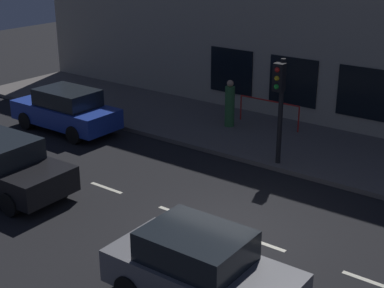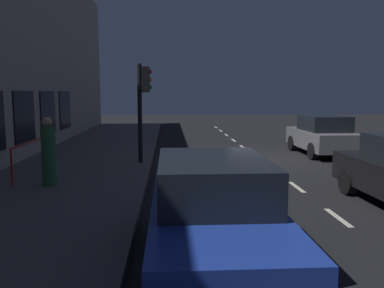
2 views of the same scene
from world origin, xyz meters
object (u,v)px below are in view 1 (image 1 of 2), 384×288
Objects in this scene: parked_car_2 at (66,110)px; pedestrian_0 at (230,105)px; parked_car_0 at (201,270)px; traffic_light at (280,94)px; parked_car_1 at (3,166)px.

pedestrian_0 reaches higher than parked_car_2.
pedestrian_0 reaches higher than parked_car_0.
pedestrian_0 is at bearing 55.45° from traffic_light.
parked_car_2 is at bearing -119.49° from parked_car_0.
parked_car_0 is at bearing -162.37° from traffic_light.
pedestrian_0 is (2.20, 3.19, -1.43)m from traffic_light.
parked_car_0 and parked_car_2 have the same top height.
traffic_light reaches higher than parked_car_2.
parked_car_0 is 10.70m from pedestrian_0.
traffic_light is 8.24m from parked_car_1.
parked_car_2 is 2.42× the size of pedestrian_0.
traffic_light is at bearing 137.61° from parked_car_1.
traffic_light is at bearing -163.20° from parked_car_0.
parked_car_2 is at bearing -151.89° from parked_car_1.
parked_car_1 is (-6.12, 5.29, -1.60)m from traffic_light.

